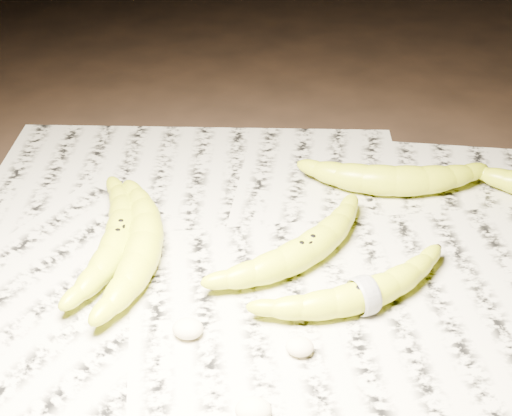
# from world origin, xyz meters

# --- Properties ---
(ground) EXTENTS (3.00, 3.00, 0.00)m
(ground) POSITION_xyz_m (0.00, 0.00, 0.00)
(ground) COLOR black
(ground) RESTS_ON ground
(newspaper_patch) EXTENTS (0.90, 0.70, 0.01)m
(newspaper_patch) POSITION_xyz_m (0.01, -0.00, 0.00)
(newspaper_patch) COLOR #BCB8A1
(newspaper_patch) RESTS_ON ground
(banana_left_a) EXTENTS (0.06, 0.21, 0.04)m
(banana_left_a) POSITION_xyz_m (-0.18, 0.01, 0.03)
(banana_left_a) COLOR #CBCC19
(banana_left_a) RESTS_ON newspaper_patch
(banana_left_b) EXTENTS (0.08, 0.22, 0.04)m
(banana_left_b) POSITION_xyz_m (-0.15, -0.00, 0.03)
(banana_left_b) COLOR #CBCC19
(banana_left_b) RESTS_ON newspaper_patch
(banana_center) EXTENTS (0.18, 0.19, 0.04)m
(banana_center) POSITION_xyz_m (0.03, 0.00, 0.03)
(banana_center) COLOR #CBCC19
(banana_center) RESTS_ON newspaper_patch
(banana_taped) EXTENTS (0.20, 0.15, 0.03)m
(banana_taped) POSITION_xyz_m (0.09, -0.06, 0.03)
(banana_taped) COLOR #CBCC19
(banana_taped) RESTS_ON newspaper_patch
(banana_upper_a) EXTENTS (0.21, 0.07, 0.04)m
(banana_upper_a) POSITION_xyz_m (0.14, 0.16, 0.03)
(banana_upper_a) COLOR #CBCC19
(banana_upper_a) RESTS_ON newspaper_patch
(measuring_tape) EXTENTS (0.02, 0.04, 0.04)m
(measuring_tape) POSITION_xyz_m (0.09, -0.06, 0.03)
(measuring_tape) COLOR white
(measuring_tape) RESTS_ON newspaper_patch
(flesh_chunk_a) EXTENTS (0.03, 0.03, 0.02)m
(flesh_chunk_a) POSITION_xyz_m (-0.08, -0.12, 0.02)
(flesh_chunk_a) COLOR beige
(flesh_chunk_a) RESTS_ON newspaper_patch
(flesh_chunk_b) EXTENTS (0.03, 0.03, 0.02)m
(flesh_chunk_b) POSITION_xyz_m (-0.01, -0.21, 0.02)
(flesh_chunk_b) COLOR beige
(flesh_chunk_b) RESTS_ON newspaper_patch
(flesh_chunk_c) EXTENTS (0.03, 0.02, 0.02)m
(flesh_chunk_c) POSITION_xyz_m (0.03, -0.13, 0.02)
(flesh_chunk_c) COLOR beige
(flesh_chunk_c) RESTS_ON newspaper_patch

